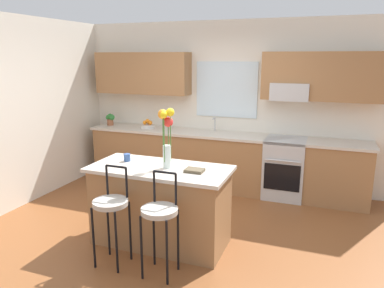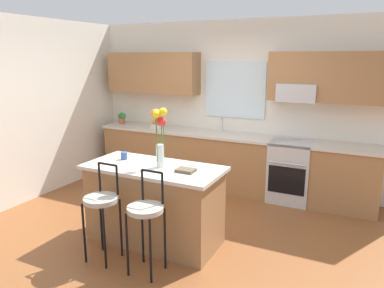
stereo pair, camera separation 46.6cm
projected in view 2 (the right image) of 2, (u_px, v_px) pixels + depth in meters
The scene contains 14 objects.
ground_plane at pixel (177, 231), 4.55m from camera, with size 14.00×14.00×0.00m, color brown.
wall_left at pixel (40, 109), 5.60m from camera, with size 0.12×4.60×2.70m, color silver.
back_wall_assembly at pixel (236, 96), 5.92m from camera, with size 5.60×0.50×2.70m.
counter_run at pixel (227, 162), 5.93m from camera, with size 4.56×0.64×0.92m.
sink_faucet at pixel (222, 123), 5.98m from camera, with size 0.02×0.13×0.23m.
oven_range at pixel (291, 171), 5.46m from camera, with size 0.60×0.64×0.92m.
kitchen_island at pixel (154, 204), 4.23m from camera, with size 1.59×0.75×0.92m.
bar_stool_near at pixel (102, 204), 3.80m from camera, with size 0.36×0.36×1.04m.
bar_stool_middle at pixel (146, 213), 3.56m from camera, with size 0.36×0.36×1.04m.
flower_vase at pixel (160, 131), 4.00m from camera, with size 0.18×0.17×0.67m.
mug_ceramic at pixel (124, 156), 4.39m from camera, with size 0.08×0.08×0.09m, color #33518C.
cookbook at pixel (186, 170), 3.92m from camera, with size 0.20×0.15×0.03m, color brown.
fruit_bowl_oranges at pixel (157, 124), 6.38m from camera, with size 0.24×0.24×0.16m.
potted_plant_small at pixel (122, 118), 6.68m from camera, with size 0.18×0.12×0.21m.
Camera 2 is at (2.01, -3.66, 2.13)m, focal length 34.06 mm.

